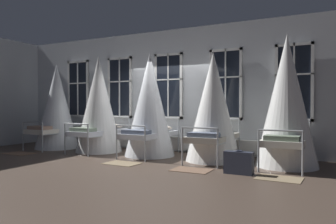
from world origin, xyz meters
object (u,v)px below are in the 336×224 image
cot_fourth (213,108)px  cot_third (150,106)px  cot_second (99,105)px  suitcase_dark (239,163)px  cot_first (57,108)px  cot_fifth (287,102)px

cot_fourth → cot_third: bearing=89.4°
cot_second → cot_fourth: bearing=-89.1°
suitcase_dark → cot_first: bearing=169.8°
cot_first → cot_fifth: 6.85m
cot_third → cot_fourth: size_ratio=1.04×
cot_first → cot_second: bearing=-88.8°
cot_second → cot_third: 1.72m
cot_fourth → suitcase_dark: bearing=-143.3°
cot_fourth → suitcase_dark: (0.96, -1.26, -1.06)m
cot_second → suitcase_dark: 4.78m
cot_second → cot_third: cot_second is taller
cot_first → cot_fourth: (5.17, -0.03, -0.00)m
cot_third → cot_fifth: bearing=-89.6°
cot_third → suitcase_dark: (2.74, -1.26, -1.11)m
cot_fourth → cot_first: bearing=89.1°
cot_fourth → cot_fifth: cot_fifth is taller
suitcase_dark → cot_second: bearing=165.7°
cot_third → suitcase_dark: 3.21m
cot_third → suitcase_dark: size_ratio=4.85×
cot_first → suitcase_dark: 6.35m
cot_second → cot_third: (1.72, -0.02, -0.01)m
cot_fifth → suitcase_dark: cot_fifth is taller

